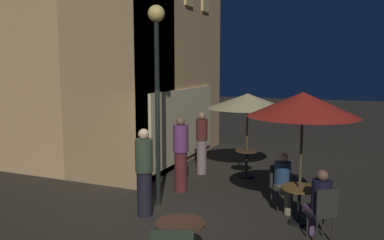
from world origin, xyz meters
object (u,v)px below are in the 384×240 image
object	(u,v)px
cafe_table_2	(181,236)
patron_standing_2	(181,154)
cafe_table_0	(247,159)
cafe_chair_0	(280,183)
patron_standing_3	(202,143)
cafe_table_1	(299,198)
cafe_chair_1	(324,210)
street_lamp_near_corner	(157,64)
patron_seated_0	(283,178)
patron_seated_1	(320,200)
patio_umbrella_1	(303,105)
patio_umbrella_0	(248,101)
patron_standing_4	(144,172)

from	to	relation	value
cafe_table_2	patron_standing_2	size ratio (longest dim) A/B	0.43
cafe_table_0	cafe_chair_0	xyz separation A→B (m)	(-1.97, -1.25, 0.04)
patron_standing_3	cafe_chair_0	bearing A→B (deg)	45.09
cafe_table_1	cafe_chair_1	world-z (taller)	cafe_chair_1
street_lamp_near_corner	patron_seated_0	size ratio (longest dim) A/B	3.47
cafe_table_2	cafe_chair_1	size ratio (longest dim) A/B	0.79
patron_seated_1	cafe_chair_0	bearing A→B (deg)	-1.22
patio_umbrella_1	cafe_chair_1	bearing A→B (deg)	-144.19
patio_umbrella_0	cafe_chair_1	bearing A→B (deg)	-146.58
street_lamp_near_corner	cafe_chair_1	size ratio (longest dim) A/B	4.34
street_lamp_near_corner	patron_seated_1	xyz separation A→B (m)	(-0.46, -3.35, -2.31)
patio_umbrella_1	patron_standing_3	xyz separation A→B (m)	(2.58, 2.99, -1.40)
cafe_chair_1	patron_standing_3	distance (m)	4.77
patron_standing_4	patron_seated_1	bearing A→B (deg)	-20.40
street_lamp_near_corner	cafe_chair_1	xyz separation A→B (m)	(-0.58, -3.43, -2.44)
patron_seated_0	cafe_table_1	bearing A→B (deg)	0.00
patron_standing_2	patron_standing_3	size ratio (longest dim) A/B	1.04
cafe_table_1	cafe_chair_0	size ratio (longest dim) A/B	0.79
patio_umbrella_0	patron_standing_3	world-z (taller)	patio_umbrella_0
cafe_chair_0	patio_umbrella_0	bearing A→B (deg)	178.87
cafe_table_0	patron_standing_3	size ratio (longest dim) A/B	0.43
cafe_table_0	cafe_table_2	bearing A→B (deg)	-175.57
cafe_table_1	cafe_table_2	size ratio (longest dim) A/B	0.94
street_lamp_near_corner	patron_standing_3	distance (m)	3.43
cafe_table_2	cafe_chair_0	xyz separation A→B (m)	(3.22, -0.85, -0.01)
cafe_chair_1	patron_seated_1	xyz separation A→B (m)	(0.11, 0.08, 0.12)
patio_umbrella_0	patron_standing_2	xyz separation A→B (m)	(-1.74, 1.15, -1.16)
street_lamp_near_corner	patron_seated_1	distance (m)	4.10
cafe_table_0	patio_umbrella_0	world-z (taller)	patio_umbrella_0
cafe_chair_1	patron_standing_2	bearing A→B (deg)	28.31
patio_umbrella_0	patron_standing_4	size ratio (longest dim) A/B	1.28
street_lamp_near_corner	patio_umbrella_1	distance (m)	3.04
patron_standing_3	patron_standing_4	bearing A→B (deg)	-7.23
patio_umbrella_0	cafe_chair_1	world-z (taller)	patio_umbrella_0
cafe_table_0	patron_standing_2	bearing A→B (deg)	146.44
cafe_chair_1	patron_seated_0	distance (m)	1.57
cafe_table_2	patio_umbrella_1	world-z (taller)	patio_umbrella_1
patron_standing_3	patron_seated_0	bearing A→B (deg)	44.22
patron_standing_2	patron_standing_4	world-z (taller)	patron_standing_2
cafe_table_1	patio_umbrella_0	xyz separation A→B (m)	(2.70, 1.74, 1.55)
cafe_table_1	patron_standing_2	size ratio (longest dim) A/B	0.40
cafe_table_2	patio_umbrella_1	size ratio (longest dim) A/B	0.30
cafe_table_1	patron_seated_0	world-z (taller)	patron_seated_0
cafe_chair_1	patron_standing_2	size ratio (longest dim) A/B	0.54
cafe_table_1	cafe_chair_0	world-z (taller)	cafe_chair_0
cafe_table_2	patron_seated_1	bearing A→B (deg)	-42.21
cafe_chair_0	cafe_chair_1	size ratio (longest dim) A/B	0.94
cafe_table_0	patio_umbrella_1	world-z (taller)	patio_umbrella_1
cafe_table_0	cafe_table_2	size ratio (longest dim) A/B	0.98
cafe_table_0	patron_standing_2	xyz separation A→B (m)	(-1.74, 1.15, 0.40)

